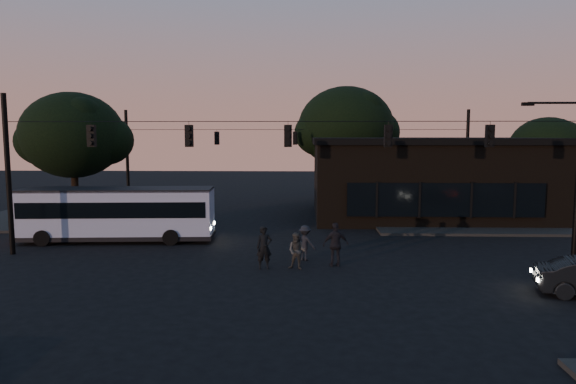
{
  "coord_description": "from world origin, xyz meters",
  "views": [
    {
      "loc": [
        0.8,
        -19.26,
        5.6
      ],
      "look_at": [
        0.0,
        4.0,
        3.0
      ],
      "focal_mm": 32.0,
      "sensor_mm": 36.0,
      "label": 1
    }
  ],
  "objects_px": {
    "pedestrian_a": "(264,247)",
    "pedestrian_d": "(305,243)",
    "bus": "(117,212)",
    "pedestrian_c": "(336,245)",
    "pedestrian_b": "(297,251)",
    "building": "(425,177)"
  },
  "relations": [
    {
      "from": "pedestrian_c",
      "to": "pedestrian_a",
      "type": "bearing_deg",
      "value": -1.33
    },
    {
      "from": "pedestrian_b",
      "to": "pedestrian_d",
      "type": "height_order",
      "value": "pedestrian_d"
    },
    {
      "from": "pedestrian_a",
      "to": "pedestrian_d",
      "type": "bearing_deg",
      "value": 29.54
    },
    {
      "from": "building",
      "to": "pedestrian_a",
      "type": "height_order",
      "value": "building"
    },
    {
      "from": "building",
      "to": "pedestrian_a",
      "type": "bearing_deg",
      "value": -124.96
    },
    {
      "from": "building",
      "to": "bus",
      "type": "xyz_separation_m",
      "value": [
        -18.1,
        -8.88,
        -1.12
      ]
    },
    {
      "from": "pedestrian_a",
      "to": "pedestrian_d",
      "type": "relative_size",
      "value": 1.15
    },
    {
      "from": "bus",
      "to": "pedestrian_b",
      "type": "height_order",
      "value": "bus"
    },
    {
      "from": "pedestrian_b",
      "to": "pedestrian_c",
      "type": "xyz_separation_m",
      "value": [
        1.65,
        0.54,
        0.17
      ]
    },
    {
      "from": "pedestrian_b",
      "to": "pedestrian_c",
      "type": "relative_size",
      "value": 0.82
    },
    {
      "from": "pedestrian_c",
      "to": "pedestrian_d",
      "type": "bearing_deg",
      "value": -49.04
    },
    {
      "from": "pedestrian_b",
      "to": "pedestrian_d",
      "type": "bearing_deg",
      "value": 93.28
    },
    {
      "from": "building",
      "to": "bus",
      "type": "bearing_deg",
      "value": -153.87
    },
    {
      "from": "bus",
      "to": "pedestrian_a",
      "type": "bearing_deg",
      "value": -36.76
    },
    {
      "from": "pedestrian_b",
      "to": "pedestrian_d",
      "type": "xyz_separation_m",
      "value": [
        0.34,
        1.58,
        0.02
      ]
    },
    {
      "from": "pedestrian_b",
      "to": "pedestrian_c",
      "type": "bearing_deg",
      "value": 33.46
    },
    {
      "from": "bus",
      "to": "pedestrian_b",
      "type": "xyz_separation_m",
      "value": [
        9.54,
        -5.36,
        -0.81
      ]
    },
    {
      "from": "pedestrian_d",
      "to": "pedestrian_b",
      "type": "bearing_deg",
      "value": 107.27
    },
    {
      "from": "building",
      "to": "bus",
      "type": "height_order",
      "value": "building"
    },
    {
      "from": "bus",
      "to": "pedestrian_c",
      "type": "distance_m",
      "value": 12.2
    },
    {
      "from": "pedestrian_a",
      "to": "pedestrian_b",
      "type": "bearing_deg",
      "value": -14.19
    },
    {
      "from": "pedestrian_d",
      "to": "pedestrian_a",
      "type": "bearing_deg",
      "value": 71.39
    }
  ]
}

